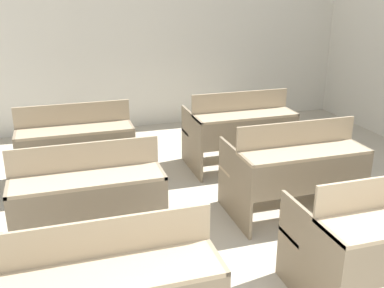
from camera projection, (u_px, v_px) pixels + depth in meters
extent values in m
cube|color=beige|center=(135.00, 33.00, 6.87)|extent=(7.02, 0.06, 2.97)
cube|color=beige|center=(369.00, 16.00, 6.90)|extent=(0.06, 1.84, 1.52)
cube|color=#7B6C55|center=(204.00, 284.00, 2.90)|extent=(0.03, 0.81, 0.73)
cube|color=tan|center=(111.00, 275.00, 2.41)|extent=(1.24, 0.37, 0.03)
cube|color=tan|center=(106.00, 237.00, 2.53)|extent=(1.24, 0.02, 0.23)
cube|color=tan|center=(105.00, 272.00, 2.94)|extent=(1.24, 0.31, 0.03)
cube|color=#7F6F58|center=(307.00, 261.00, 3.14)|extent=(0.03, 0.81, 0.73)
cube|color=tan|center=(359.00, 224.00, 3.51)|extent=(1.24, 0.31, 0.03)
cube|color=#7F6F58|center=(355.00, 254.00, 3.60)|extent=(1.18, 0.04, 0.04)
cube|color=#82725B|center=(15.00, 216.00, 3.75)|extent=(0.03, 0.81, 0.73)
cube|color=#82725B|center=(156.00, 197.00, 4.08)|extent=(0.03, 0.81, 0.73)
cube|color=tan|center=(87.00, 179.00, 3.60)|extent=(1.24, 0.37, 0.03)
cube|color=#82725B|center=(91.00, 209.00, 3.50)|extent=(1.18, 0.02, 0.33)
cube|color=tan|center=(84.00, 156.00, 3.71)|extent=(1.24, 0.02, 0.23)
cube|color=tan|center=(86.00, 189.00, 4.12)|extent=(1.24, 0.31, 0.03)
cube|color=#82725B|center=(88.00, 215.00, 4.21)|extent=(1.18, 0.04, 0.04)
cube|color=#7C6D56|center=(234.00, 185.00, 4.31)|extent=(0.03, 0.81, 0.73)
cube|color=#7C6D56|center=(343.00, 171.00, 4.65)|extent=(0.03, 0.81, 0.73)
cube|color=tan|center=(305.00, 152.00, 4.17)|extent=(1.24, 0.37, 0.03)
cube|color=#7C6D56|center=(313.00, 177.00, 4.07)|extent=(1.18, 0.02, 0.33)
cube|color=tan|center=(297.00, 133.00, 4.28)|extent=(1.24, 0.02, 0.23)
cube|color=tan|center=(279.00, 164.00, 4.69)|extent=(1.24, 0.31, 0.03)
cube|color=#7C6D56|center=(278.00, 187.00, 4.78)|extent=(1.18, 0.04, 0.04)
cube|color=#7C6D56|center=(20.00, 159.00, 4.95)|extent=(0.03, 0.81, 0.73)
cube|color=#7C6D56|center=(129.00, 148.00, 5.29)|extent=(0.03, 0.81, 0.73)
cube|color=tan|center=(75.00, 130.00, 4.80)|extent=(1.24, 0.37, 0.03)
cube|color=#7C6D56|center=(77.00, 151.00, 4.71)|extent=(1.18, 0.02, 0.33)
cube|color=tan|center=(73.00, 114.00, 4.91)|extent=(1.24, 0.02, 0.23)
cube|color=tan|center=(75.00, 142.00, 5.33)|extent=(1.24, 0.31, 0.03)
cube|color=#7C6D56|center=(77.00, 163.00, 5.41)|extent=(1.18, 0.04, 0.04)
cube|color=#7E6F58|center=(192.00, 142.00, 5.49)|extent=(0.03, 0.81, 0.73)
cube|color=#7E6F58|center=(281.00, 133.00, 5.82)|extent=(0.03, 0.81, 0.73)
cube|color=tan|center=(246.00, 115.00, 5.34)|extent=(1.24, 0.37, 0.03)
cube|color=#7E6F58|center=(251.00, 134.00, 5.24)|extent=(1.18, 0.02, 0.33)
cube|color=tan|center=(240.00, 101.00, 5.45)|extent=(1.24, 0.02, 0.23)
cube|color=tan|center=(230.00, 128.00, 5.86)|extent=(1.24, 0.31, 0.03)
cube|color=#7E6F58|center=(230.00, 147.00, 5.95)|extent=(1.18, 0.04, 0.04)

